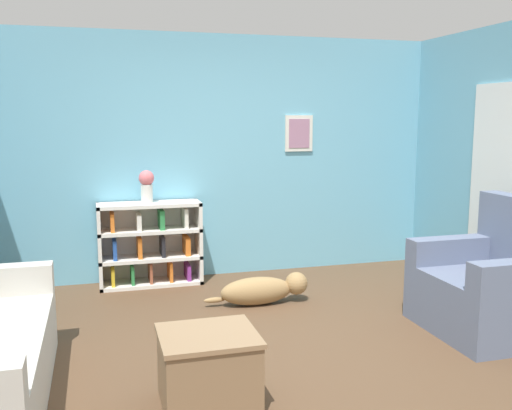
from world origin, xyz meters
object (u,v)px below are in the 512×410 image
recliner_chair (493,286)px  dog (264,290)px  coffee_table (208,367)px  vase (147,185)px  bookshelf (150,244)px

recliner_chair → dog: (-1.61, 1.14, -0.24)m
coffee_table → recliner_chair: bearing=13.1°
dog → vase: (-0.97, 0.93, 0.91)m
bookshelf → coffee_table: bookshelf is taller
dog → coffee_table: bearing=-116.5°
recliner_chair → vase: vase is taller
recliner_chair → dog: bearing=144.6°
coffee_table → vase: size_ratio=1.75×
bookshelf → dog: (0.95, -0.95, -0.29)m
bookshelf → coffee_table: 2.67m
recliner_chair → coffee_table: 2.53m
recliner_chair → dog: 1.99m
bookshelf → vase: size_ratio=3.13×
dog → vase: bearing=136.3°
coffee_table → vase: (-0.12, 2.64, 0.81)m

